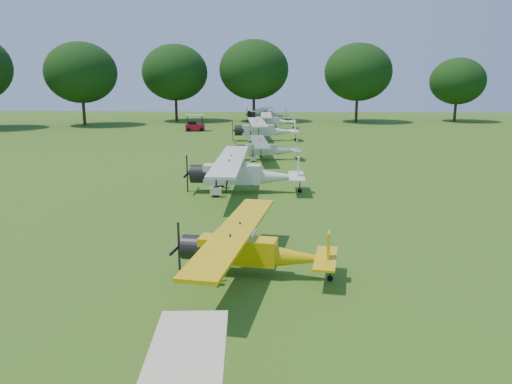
% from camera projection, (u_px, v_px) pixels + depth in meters
% --- Properties ---
extents(ground, '(160.00, 160.00, 0.00)m').
position_uv_depth(ground, '(234.00, 215.00, 25.71)').
color(ground, '#235515').
rests_on(ground, ground).
extents(tree_belt, '(137.36, 130.27, 14.52)m').
position_uv_depth(tree_belt, '(307.00, 54.00, 23.89)').
color(tree_belt, '#2E2212').
rests_on(tree_belt, ground).
extents(aircraft_2, '(5.86, 9.29, 1.82)m').
position_uv_depth(aircraft_2, '(250.00, 247.00, 17.71)').
color(aircraft_2, '#E1B709').
rests_on(aircraft_2, ground).
extents(aircraft_3, '(7.32, 11.62, 2.30)m').
position_uv_depth(aircraft_3, '(241.00, 171.00, 30.58)').
color(aircraft_3, silver).
rests_on(aircraft_3, ground).
extents(aircraft_4, '(5.73, 9.12, 1.79)m').
position_uv_depth(aircraft_4, '(265.00, 148.00, 42.84)').
color(aircraft_4, silver).
rests_on(aircraft_4, ground).
extents(aircraft_5, '(7.53, 11.97, 2.35)m').
position_uv_depth(aircraft_5, '(263.00, 128.00, 55.76)').
color(aircraft_5, silver).
rests_on(aircraft_5, ground).
extents(aircraft_6, '(6.61, 10.52, 2.07)m').
position_uv_depth(aircraft_6, '(271.00, 120.00, 69.53)').
color(aircraft_6, silver).
rests_on(aircraft_6, ground).
extents(aircraft_7, '(7.02, 11.12, 2.18)m').
position_uv_depth(aircraft_7, '(266.00, 113.00, 80.92)').
color(aircraft_7, silver).
rests_on(aircraft_7, ground).
extents(golf_cart, '(2.75, 2.01, 2.13)m').
position_uv_depth(golf_cart, '(194.00, 126.00, 66.08)').
color(golf_cart, red).
rests_on(golf_cart, ground).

